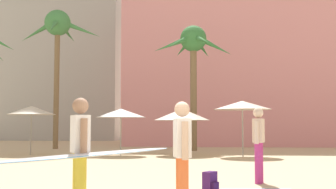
{
  "coord_description": "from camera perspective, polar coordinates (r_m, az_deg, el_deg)",
  "views": [
    {
      "loc": [
        0.45,
        -5.94,
        1.33
      ],
      "look_at": [
        -0.58,
        5.37,
        2.14
      ],
      "focal_mm": 46.98,
      "sensor_mm": 36.0,
      "label": 1
    }
  ],
  "objects": [
    {
      "name": "cafe_umbrella_0",
      "position": [
        20.12,
        1.82,
        -2.61
      ],
      "size": [
        2.55,
        2.55,
        2.12
      ],
      "color": "gray",
      "rests_on": "ground"
    },
    {
      "name": "cafe_umbrella_1",
      "position": [
        21.48,
        -17.3,
        -1.97
      ],
      "size": [
        2.25,
        2.25,
        2.26
      ],
      "color": "gray",
      "rests_on": "ground"
    },
    {
      "name": "person_far_right",
      "position": [
        10.52,
        11.68,
        -5.98
      ],
      "size": [
        0.33,
        0.6,
        1.76
      ],
      "rotation": [
        0.0,
        0.0,
        5.99
      ],
      "color": "#B7337F",
      "rests_on": "ground"
    },
    {
      "name": "person_mid_left",
      "position": [
        6.83,
        1.84,
        -7.4
      ],
      "size": [
        0.31,
        0.61,
        1.71
      ],
      "rotation": [
        0.0,
        0.0,
        0.24
      ],
      "color": "orange",
      "rests_on": "ground"
    },
    {
      "name": "person_far_left",
      "position": [
        6.57,
        -11.71,
        -7.45
      ],
      "size": [
        2.72,
        1.6,
        1.75
      ],
      "rotation": [
        0.0,
        0.0,
        0.5
      ],
      "color": "gold",
      "rests_on": "ground"
    },
    {
      "name": "palm_tree_left",
      "position": [
        27.17,
        -14.09,
        7.81
      ],
      "size": [
        5.05,
        5.09,
        8.23
      ],
      "color": "brown",
      "rests_on": "ground"
    },
    {
      "name": "backpack",
      "position": [
        8.94,
        5.51,
        -11.31
      ],
      "size": [
        0.34,
        0.35,
        0.42
      ],
      "rotation": [
        0.0,
        0.0,
        5.75
      ],
      "color": "#3D1851",
      "rests_on": "ground"
    },
    {
      "name": "palm_tree_center",
      "position": [
        24.09,
        3.27,
        5.91
      ],
      "size": [
        4.38,
        4.2,
        6.8
      ],
      "color": "brown",
      "rests_on": "ground"
    },
    {
      "name": "cafe_umbrella_2",
      "position": [
        19.45,
        9.62,
        -1.38
      ],
      "size": [
        2.53,
        2.53,
        2.42
      ],
      "color": "gray",
      "rests_on": "ground"
    },
    {
      "name": "cafe_umbrella_3",
      "position": [
        20.09,
        -6.13,
        -2.41
      ],
      "size": [
        2.27,
        2.27,
        2.12
      ],
      "color": "gray",
      "rests_on": "ground"
    },
    {
      "name": "hotel_pink",
      "position": [
        34.13,
        14.92,
        3.92
      ],
      "size": [
        22.85,
        10.44,
        12.03
      ],
      "primitive_type": "cube",
      "color": "pink",
      "rests_on": "ground"
    }
  ]
}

